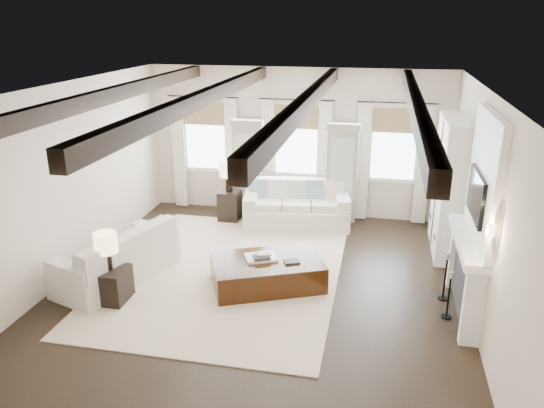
% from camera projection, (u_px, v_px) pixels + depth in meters
% --- Properties ---
extents(ground, '(7.50, 7.50, 0.00)m').
position_uv_depth(ground, '(258.00, 291.00, 8.53)').
color(ground, black).
rests_on(ground, ground).
extents(room_shell, '(6.54, 7.54, 3.22)m').
position_uv_depth(room_shell, '(314.00, 166.00, 8.58)').
color(room_shell, beige).
rests_on(room_shell, ground).
extents(area_rug, '(3.81, 4.99, 0.02)m').
position_uv_depth(area_rug, '(227.00, 273.00, 9.14)').
color(area_rug, beige).
rests_on(area_rug, ground).
extents(sofa_back, '(2.32, 1.34, 0.93)m').
position_uv_depth(sofa_back, '(296.00, 207.00, 11.18)').
color(sofa_back, silver).
rests_on(sofa_back, ground).
extents(sofa_left, '(1.58, 2.30, 0.90)m').
position_uv_depth(sofa_left, '(120.00, 260.00, 8.76)').
color(sofa_left, silver).
rests_on(sofa_left, ground).
extents(ottoman, '(2.04, 1.71, 0.46)m').
position_uv_depth(ottoman, '(267.00, 273.00, 8.65)').
color(ottoman, black).
rests_on(ottoman, ground).
extents(tray, '(0.61, 0.55, 0.04)m').
position_uv_depth(tray, '(261.00, 257.00, 8.63)').
color(tray, white).
rests_on(tray, ottoman).
extents(book_lower, '(0.32, 0.29, 0.04)m').
position_uv_depth(book_lower, '(262.00, 257.00, 8.54)').
color(book_lower, '#262628').
rests_on(book_lower, tray).
extents(book_upper, '(0.27, 0.25, 0.03)m').
position_uv_depth(book_upper, '(263.00, 254.00, 8.59)').
color(book_upper, beige).
rests_on(book_upper, book_lower).
extents(book_loose, '(0.29, 0.26, 0.03)m').
position_uv_depth(book_loose, '(292.00, 262.00, 8.49)').
color(book_loose, '#262628').
rests_on(book_loose, ottoman).
extents(side_table_front, '(0.54, 0.54, 0.54)m').
position_uv_depth(side_table_front, '(110.00, 285.00, 8.18)').
color(side_table_front, black).
rests_on(side_table_front, ground).
extents(lamp_front, '(0.35, 0.35, 0.60)m').
position_uv_depth(lamp_front, '(106.00, 245.00, 7.95)').
color(lamp_front, black).
rests_on(lamp_front, side_table_front).
extents(side_table_back, '(0.44, 0.44, 0.66)m').
position_uv_depth(side_table_back, '(230.00, 206.00, 11.43)').
color(side_table_back, black).
rests_on(side_table_back, ground).
extents(lamp_back, '(0.39, 0.39, 0.68)m').
position_uv_depth(lamp_back, '(229.00, 170.00, 11.17)').
color(lamp_back, black).
rests_on(lamp_back, side_table_back).
extents(candlestick_near, '(0.15, 0.15, 0.74)m').
position_uv_depth(candlestick_near, '(448.00, 299.00, 7.70)').
color(candlestick_near, black).
rests_on(candlestick_near, ground).
extents(candlestick_far, '(0.16, 0.16, 0.79)m').
position_uv_depth(candlestick_far, '(445.00, 280.00, 8.20)').
color(candlestick_far, black).
rests_on(candlestick_far, ground).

